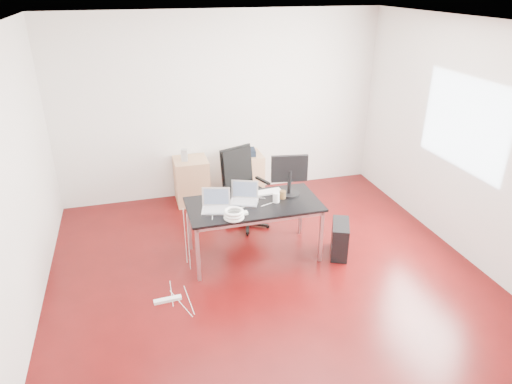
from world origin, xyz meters
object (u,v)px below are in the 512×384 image
object	(u,v)px
office_chair	(243,184)
pc_tower	(340,239)
desk	(254,207)
filing_cabinet_left	(192,181)
filing_cabinet_right	(246,175)

from	to	relation	value
office_chair	pc_tower	xyz separation A→B (m)	(0.96, -1.11, -0.39)
desk	pc_tower	distance (m)	1.17
filing_cabinet_left	pc_tower	distance (m)	2.55
filing_cabinet_left	desk	bearing A→B (deg)	-73.45
pc_tower	desk	bearing A→B (deg)	-170.13
filing_cabinet_right	pc_tower	distance (m)	2.13
desk	filing_cabinet_left	world-z (taller)	desk
desk	filing_cabinet_left	size ratio (longest dim) A/B	2.29
desk	filing_cabinet_right	world-z (taller)	desk
desk	filing_cabinet_right	distance (m)	1.80
pc_tower	filing_cabinet_right	bearing A→B (deg)	133.74
office_chair	filing_cabinet_right	world-z (taller)	office_chair
desk	pc_tower	xyz separation A→B (m)	(1.05, -0.27, -0.46)
filing_cabinet_left	pc_tower	world-z (taller)	filing_cabinet_left
desk	filing_cabinet_right	xyz separation A→B (m)	(0.34, 1.73, -0.33)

